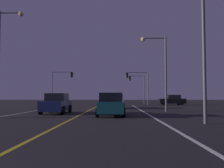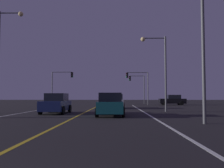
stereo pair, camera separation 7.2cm
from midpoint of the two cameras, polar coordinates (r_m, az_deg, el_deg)
lane_edge_right at (r=18.04m, az=9.20°, el=-7.46°), size 0.16×43.54×0.01m
lane_edge_left at (r=19.68m, az=-23.69°, el=-6.87°), size 0.16×43.54×0.01m
lane_center_divider at (r=18.10m, az=-7.99°, el=-7.45°), size 0.16×43.54×0.01m
car_oncoming at (r=21.06m, az=-12.92°, el=-4.54°), size 2.02×4.30×1.70m
car_lead_same_lane at (r=17.95m, az=-0.23°, el=-4.90°), size 2.02×4.30×1.70m
car_crossing_side at (r=41.76m, az=14.13°, el=-3.69°), size 4.30×2.02×1.70m
car_ahead_far at (r=29.15m, az=0.96°, el=-4.15°), size 2.02×4.30×1.70m
traffic_light_near_right at (r=40.31m, az=6.01°, el=0.84°), size 3.72×0.36×5.46m
traffic_light_near_left at (r=41.21m, az=-11.58°, el=0.88°), size 3.62×0.36×5.55m
traffic_light_far_right at (r=45.80m, az=5.90°, el=0.25°), size 2.99×0.36×5.35m
street_lamp_right_near at (r=14.01m, az=18.72°, el=12.94°), size 2.31×0.44×8.27m
street_lamp_left_mid at (r=23.45m, az=-24.04°, el=7.55°), size 2.21×0.44×8.96m
street_lamp_right_far at (r=23.48m, az=11.13°, el=4.93°), size 2.44×0.44×7.15m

